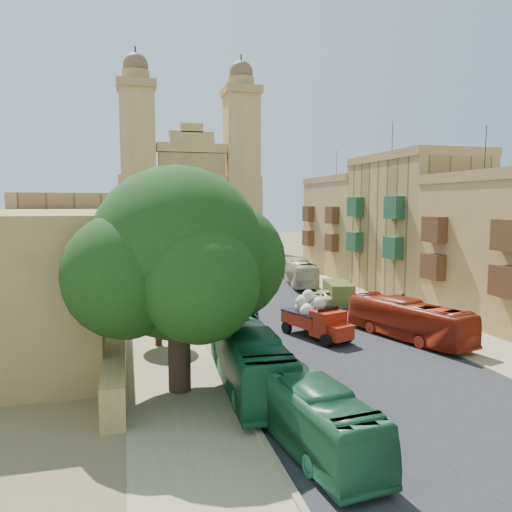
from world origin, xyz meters
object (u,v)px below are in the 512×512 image
street_tree_c (144,256)px  pedestrian_a (408,317)px  street_tree_d (141,247)px  car_dkblue (186,272)px  red_truck (316,318)px  bus_green_south (303,408)px  ficus_tree (180,259)px  bus_red_east (408,320)px  street_tree_b (149,268)px  bus_green_north (249,357)px  olive_pickup (338,293)px  car_blue_a (244,307)px  car_white_a (231,278)px  car_blue_b (205,259)px  church (188,201)px  car_cream (322,297)px  street_tree_a (158,295)px  car_white_b (243,271)px  pedestrian_c (402,305)px

street_tree_c → pedestrian_a: (17.50, -24.24, -2.41)m
street_tree_d → car_dkblue: 9.33m
red_truck → bus_green_south: bearing=-113.4°
ficus_tree → bus_red_east: bearing=18.9°
street_tree_b → bus_green_north: street_tree_b is taller
olive_pickup → bus_green_south: bus_green_south is taller
olive_pickup → street_tree_c: bearing=138.9°
red_truck → car_blue_a: bearing=110.2°
red_truck → car_white_a: (-0.77, 23.89, -0.83)m
ficus_tree → car_blue_b: size_ratio=2.90×
bus_green_south → car_white_a: (5.04, 37.34, -0.72)m
street_tree_b → car_white_a: 14.86m
red_truck → car_blue_a: (-3.02, 8.21, -0.82)m
car_blue_a → car_blue_b: size_ratio=0.90×
church → ficus_tree: size_ratio=3.38×
street_tree_b → car_cream: 15.43m
car_blue_a → olive_pickup: bearing=1.6°
street_tree_a → pedestrian_a: bearing=-0.8°
red_truck → bus_green_south: 14.65m
street_tree_a → car_dkblue: bearing=80.1°
car_dkblue → street_tree_d: bearing=114.1°
car_blue_b → car_white_b: bearing=-59.8°
bus_red_east → car_white_b: size_ratio=2.36×
car_dkblue → pedestrian_a: 31.38m
church → car_cream: 57.74m
church → car_white_a: church is taller
bus_red_east → car_blue_a: bearing=-65.4°
street_tree_d → car_cream: 30.32m
street_tree_a → bus_green_north: street_tree_a is taller
street_tree_b → street_tree_c: size_ratio=1.06×
ficus_tree → bus_green_south: (3.87, -6.30, -5.06)m
bus_red_east → car_blue_b: size_ratio=2.54×
car_white_b → ficus_tree: bearing=60.9°
bus_green_north → car_white_b: bus_green_north is taller
bus_green_south → bus_green_north: (-0.65, 5.95, 0.20)m
car_blue_a → pedestrian_c: pedestrian_c is taller
bus_green_north → car_blue_b: (5.69, 51.21, -0.86)m
street_tree_b → street_tree_d: 24.00m
church → bus_red_east: church is taller
pedestrian_c → car_dkblue: bearing=-167.1°
street_tree_d → ficus_tree: bearing=-89.2°
street_tree_b → car_cream: (15.00, -2.22, -2.83)m
street_tree_b → pedestrian_c: 21.24m
church → street_tree_a: size_ratio=7.45×
street_tree_b → car_white_b: bearing=53.4°
street_tree_a → bus_green_south: bearing=-72.7°
pedestrian_c → olive_pickup: bearing=-173.0°
street_tree_d → car_white_a: (9.50, -12.95, -2.63)m
car_blue_a → car_white_a: (2.25, 15.68, -0.01)m
street_tree_c → car_cream: street_tree_c is taller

